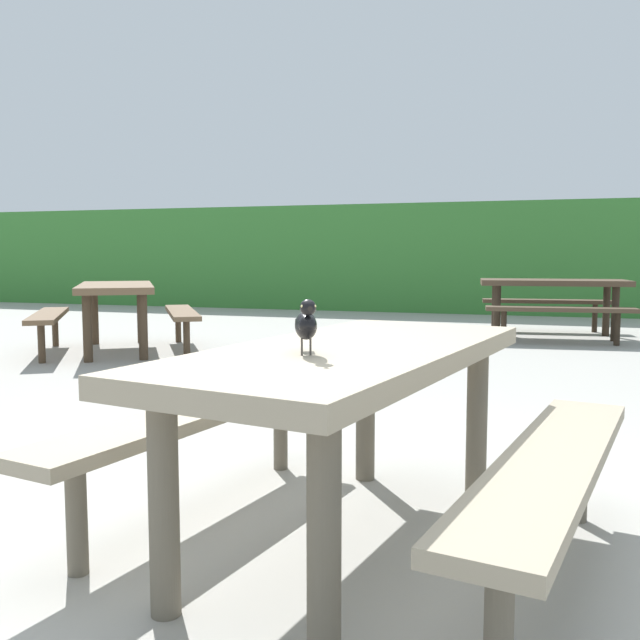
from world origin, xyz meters
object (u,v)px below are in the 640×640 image
Objects in this scene: picnic_table_mid_left at (116,301)px; picnic_table_mid_right at (553,294)px; picnic_table_foreground at (351,396)px; bird_grackle at (306,324)px.

picnic_table_mid_left and picnic_table_mid_right have the same top height.
bird_grackle is (-0.07, -0.28, 0.29)m from picnic_table_foreground.
picnic_table_foreground is 0.85× the size of picnic_table_mid_left.
picnic_table_mid_left is 5.37m from picnic_table_mid_right.
picnic_table_mid_left is (-3.68, 4.36, -0.29)m from bird_grackle.
picnic_table_foreground is 7.42× the size of bird_grackle.
bird_grackle is at bearing -49.83° from picnic_table_mid_left.
picnic_table_mid_left is (-3.76, 4.08, 0.00)m from picnic_table_foreground.
bird_grackle reaches higher than picnic_table_foreground.
picnic_table_mid_left is 1.25× the size of picnic_table_mid_right.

